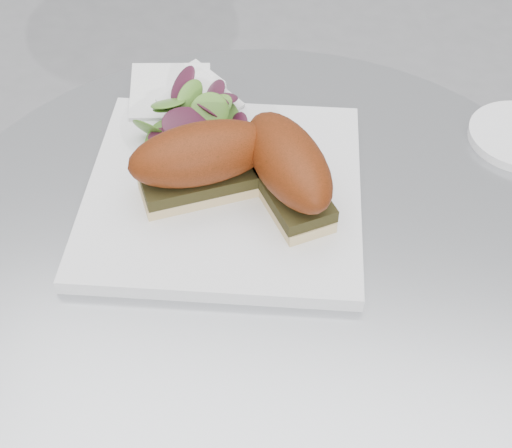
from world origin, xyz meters
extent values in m
cylinder|color=#A5A8AC|center=(0.00, 0.00, 0.72)|extent=(0.70, 0.70, 0.02)
cylinder|color=#A5A8AC|center=(0.00, 0.00, 0.35)|extent=(0.07, 0.07, 0.71)
cube|color=white|center=(-0.05, 0.06, 0.74)|extent=(0.31, 0.31, 0.02)
cube|color=#D8B287|center=(-0.07, 0.05, 0.75)|extent=(0.14, 0.10, 0.01)
cube|color=black|center=(-0.07, 0.05, 0.77)|extent=(0.14, 0.10, 0.01)
ellipsoid|color=maroon|center=(-0.07, 0.05, 0.80)|extent=(0.16, 0.13, 0.06)
cube|color=#D8B287|center=(0.02, 0.05, 0.75)|extent=(0.11, 0.13, 0.01)
cube|color=black|center=(0.02, 0.05, 0.77)|extent=(0.11, 0.13, 0.01)
ellipsoid|color=maroon|center=(0.02, 0.05, 0.80)|extent=(0.13, 0.16, 0.06)
camera|label=1|loc=(0.06, -0.47, 1.26)|focal=50.00mm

